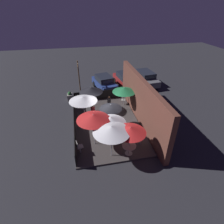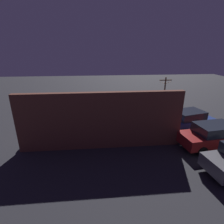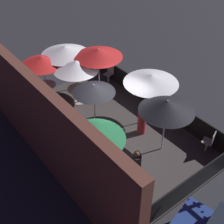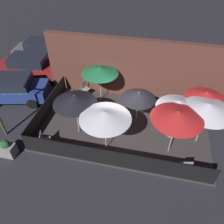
{
  "view_description": "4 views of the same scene",
  "coord_description": "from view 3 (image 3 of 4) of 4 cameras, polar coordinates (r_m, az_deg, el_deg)",
  "views": [
    {
      "loc": [
        11.76,
        -1.9,
        8.67
      ],
      "look_at": [
        0.01,
        0.47,
        1.11
      ],
      "focal_mm": 28.0,
      "sensor_mm": 36.0,
      "label": 1
    },
    {
      "loc": [
        0.26,
        13.0,
        6.13
      ],
      "look_at": [
        -0.98,
        -0.44,
        1.23
      ],
      "focal_mm": 28.0,
      "sensor_mm": 36.0,
      "label": 2
    },
    {
      "loc": [
        -7.98,
        6.03,
        8.79
      ],
      "look_at": [
        -0.22,
        -0.0,
        1.21
      ],
      "focal_mm": 50.0,
      "sensor_mm": 36.0,
      "label": 3
    },
    {
      "loc": [
        1.19,
        -8.26,
        8.31
      ],
      "look_at": [
        -0.56,
        -0.39,
        1.3
      ],
      "focal_mm": 35.0,
      "sensor_mm": 36.0,
      "label": 4
    }
  ],
  "objects": [
    {
      "name": "patio_umbrella_7",
      "position": [
        14.18,
        -2.51,
        10.77
      ],
      "size": [
        2.21,
        2.21,
        2.47
      ],
      "color": "#B2B2B7",
      "rests_on": "patio_deck"
    },
    {
      "name": "patio_chair_2",
      "position": [
        12.22,
        1.21,
        -4.41
      ],
      "size": [
        0.44,
        0.44,
        0.9
      ],
      "rotation": [
        0.0,
        0.0,
        -0.1
      ],
      "color": "gray",
      "rests_on": "patio_deck"
    },
    {
      "name": "patio_chair_4",
      "position": [
        14.28,
        -14.31,
        1.48
      ],
      "size": [
        0.56,
        0.56,
        0.94
      ],
      "rotation": [
        0.0,
        0.0,
        -0.97
      ],
      "color": "gray",
      "rests_on": "patio_deck"
    },
    {
      "name": "patio_chair_0",
      "position": [
        16.05,
        -0.5,
        7.15
      ],
      "size": [
        0.48,
        0.48,
        0.96
      ],
      "rotation": [
        0.0,
        0.0,
        1.81
      ],
      "color": "gray",
      "rests_on": "patio_deck"
    },
    {
      "name": "building_wall",
      "position": [
        11.03,
        -12.63,
        -2.4
      ],
      "size": [
        10.31,
        0.36,
        3.71
      ],
      "color": "brown",
      "rests_on": "ground_plane"
    },
    {
      "name": "patio_umbrella_2",
      "position": [
        11.2,
        10.02,
        1.16
      ],
      "size": [
        2.04,
        2.04,
        2.34
      ],
      "color": "#B2B2B7",
      "rests_on": "patio_deck"
    },
    {
      "name": "patio_chair_1",
      "position": [
        12.51,
        17.4,
        -5.12
      ],
      "size": [
        0.51,
        0.51,
        0.95
      ],
      "rotation": [
        0.0,
        0.0,
        0.35
      ],
      "color": "gray",
      "rests_on": "patio_deck"
    },
    {
      "name": "fence_front",
      "position": [
        14.33,
        7.69,
        2.37
      ],
      "size": [
        8.51,
        0.05,
        0.95
      ],
      "color": "black",
      "rests_on": "patio_deck"
    },
    {
      "name": "patio_deck",
      "position": [
        13.28,
        -0.6,
        -3.48
      ],
      "size": [
        8.71,
        5.29,
        0.12
      ],
      "color": "#383333",
      "rests_on": "ground_plane"
    },
    {
      "name": "patio_umbrella_6",
      "position": [
        12.57,
        7.18,
        6.02
      ],
      "size": [
        2.24,
        2.24,
        2.32
      ],
      "color": "#B2B2B7",
      "rests_on": "patio_deck"
    },
    {
      "name": "patio_umbrella_5",
      "position": [
        14.79,
        -8.58,
        11.08
      ],
      "size": [
        2.29,
        2.29,
        2.37
      ],
      "color": "#B2B2B7",
      "rests_on": "patio_deck"
    },
    {
      "name": "patio_umbrella_1",
      "position": [
        14.47,
        -12.62,
        9.2
      ],
      "size": [
        1.99,
        1.99,
        2.18
      ],
      "color": "#B2B2B7",
      "rests_on": "patio_deck"
    },
    {
      "name": "patron_1",
      "position": [
        11.17,
        4.49,
        -9.45
      ],
      "size": [
        0.42,
        0.42,
        1.14
      ],
      "rotation": [
        0.0,
        0.0,
        3.45
      ],
      "color": "#333338",
      "rests_on": "patio_deck"
    },
    {
      "name": "fence_side_left",
      "position": [
        10.82,
        13.77,
        -13.15
      ],
      "size": [
        0.05,
        5.09,
        0.95
      ],
      "color": "black",
      "rests_on": "patio_deck"
    },
    {
      "name": "dining_table_0",
      "position": [
        14.57,
        -6.25,
        3.79
      ],
      "size": [
        0.95,
        0.95,
        0.77
      ],
      "color": "#9E998E",
      "rests_on": "patio_deck"
    },
    {
      "name": "patio_umbrella_4",
      "position": [
        12.37,
        -3.34,
        4.33
      ],
      "size": [
        1.73,
        1.73,
        2.07
      ],
      "color": "#B2B2B7",
      "rests_on": "patio_deck"
    },
    {
      "name": "patio_umbrella_3",
      "position": [
        9.98,
        -3.32,
        -4.09
      ],
      "size": [
        2.07,
        2.07,
        2.23
      ],
      "color": "#B2B2B7",
      "rests_on": "patio_deck"
    },
    {
      "name": "patio_umbrella_0",
      "position": [
        13.86,
        -6.63,
        8.46
      ],
      "size": [
        2.06,
        2.06,
        2.18
      ],
      "color": "#B2B2B7",
      "rests_on": "patio_deck"
    },
    {
      "name": "dining_table_1",
      "position": [
        15.19,
        -11.89,
        4.46
      ],
      "size": [
        0.91,
        0.91,
        0.7
      ],
      "color": "#9E998E",
      "rests_on": "patio_deck"
    },
    {
      "name": "patron_0",
      "position": [
        12.79,
        5.51,
        -1.62
      ],
      "size": [
        0.36,
        0.36,
        1.33
      ],
      "rotation": [
        0.0,
        0.0,
        4.69
      ],
      "color": "maroon",
      "rests_on": "patio_deck"
    },
    {
      "name": "patio_chair_3",
      "position": [
        10.4,
        -0.73,
        -14.04
      ],
      "size": [
        0.53,
        0.53,
        0.93
      ],
      "rotation": [
        0.0,
        0.0,
        -0.41
      ],
      "color": "gray",
      "rests_on": "patio_deck"
    },
    {
      "name": "ground_plane",
      "position": [
        13.32,
        -0.6,
        -3.68
      ],
      "size": [
        60.0,
        60.0,
        0.0
      ],
      "primitive_type": "plane",
      "color": "#26262B"
    }
  ]
}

